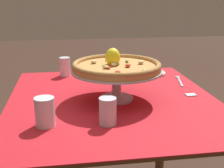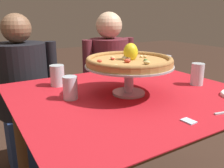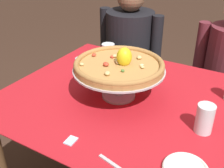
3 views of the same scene
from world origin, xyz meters
The scene contains 8 objects.
dining_table centered at (0.00, 0.00, 0.64)m, with size 1.10×0.98×0.76m.
pizza_stand centered at (-0.02, -0.02, 0.87)m, with size 0.42×0.42×0.15m.
pizza centered at (-0.02, -0.01, 0.92)m, with size 0.41×0.41×0.10m.
water_glass_back_left centered at (-0.27, 0.30, 0.81)m, with size 0.08×0.08×0.11m.
water_glass_side_right centered at (0.39, -0.08, 0.81)m, with size 0.07×0.07×0.12m.
water_glass_side_left centered at (-0.29, 0.06, 0.80)m, with size 0.07×0.07×0.11m.
sugar_packet centered at (-0.01, -0.39, 0.76)m, with size 0.05×0.04×0.01m, color silver.
diner_left centered at (-0.36, 0.78, 0.56)m, with size 0.51×0.36×1.14m.
Camera 3 is at (0.52, -0.99, 1.44)m, focal length 43.80 mm.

